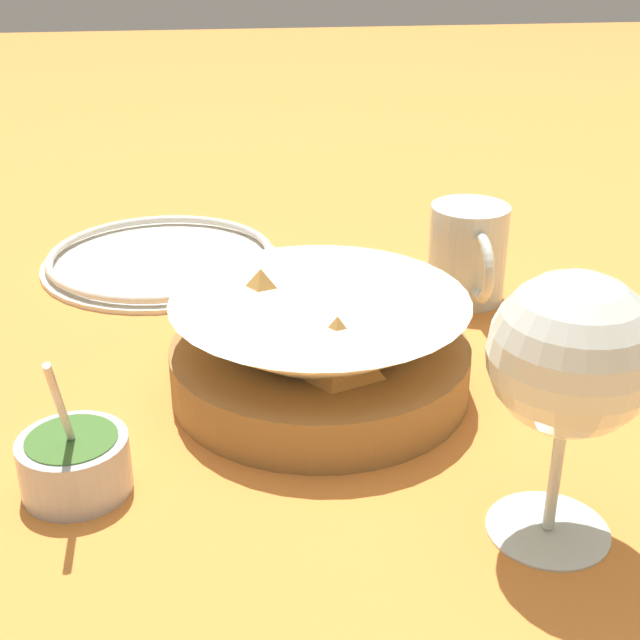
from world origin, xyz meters
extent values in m
plane|color=orange|center=(0.00, 0.00, 0.00)|extent=(4.00, 4.00, 0.00)
cylinder|color=olive|center=(-0.03, -0.02, 0.02)|extent=(0.22, 0.22, 0.04)
cone|color=#EDE5C6|center=(-0.03, -0.02, 0.04)|extent=(0.22, 0.22, 0.07)
cylinder|color=#3D842D|center=(-0.03, -0.02, 0.02)|extent=(0.17, 0.17, 0.01)
pyramid|color=#CC8E42|center=(0.02, -0.01, 0.05)|extent=(0.06, 0.07, 0.06)
pyramid|color=#CC8E42|center=(-0.05, 0.03, 0.05)|extent=(0.07, 0.08, 0.05)
pyramid|color=#CC8E42|center=(-0.06, -0.06, 0.06)|extent=(0.08, 0.09, 0.06)
cylinder|color=#B7B7BC|center=(0.07, -0.18, 0.02)|extent=(0.07, 0.07, 0.04)
cylinder|color=#42702D|center=(0.07, -0.18, 0.02)|extent=(0.06, 0.06, 0.03)
cylinder|color=#B7B7BC|center=(0.09, -0.18, 0.06)|extent=(0.06, 0.01, 0.10)
cylinder|color=silver|center=(0.15, 0.10, 0.00)|extent=(0.07, 0.07, 0.00)
cylinder|color=silver|center=(0.15, 0.10, 0.04)|extent=(0.01, 0.01, 0.08)
sphere|color=silver|center=(0.15, 0.10, 0.12)|extent=(0.09, 0.09, 0.09)
sphere|color=#E5B77F|center=(0.15, 0.10, 0.11)|extent=(0.06, 0.06, 0.06)
cylinder|color=silver|center=(-0.18, 0.14, 0.04)|extent=(0.07, 0.07, 0.09)
cylinder|color=orange|center=(-0.18, 0.14, 0.03)|extent=(0.06, 0.06, 0.06)
torus|color=silver|center=(-0.14, 0.14, 0.05)|extent=(0.06, 0.01, 0.06)
cylinder|color=silver|center=(-0.30, -0.14, 0.00)|extent=(0.24, 0.24, 0.01)
torus|color=silver|center=(-0.30, -0.14, 0.01)|extent=(0.23, 0.23, 0.01)
camera|label=1|loc=(0.55, -0.09, 0.34)|focal=50.00mm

